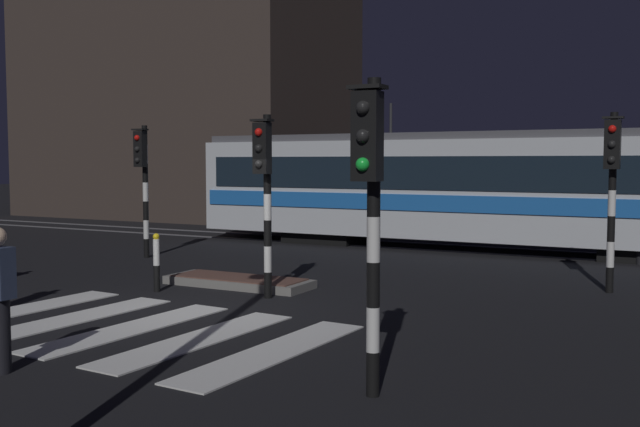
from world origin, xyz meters
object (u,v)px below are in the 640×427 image
at_px(traffic_light_median_centre, 265,178).
at_px(tram, 473,187).
at_px(traffic_light_corner_far_right, 612,174).
at_px(bollard_island_edge, 156,262).
at_px(traffic_light_corner_near_right, 370,189).
at_px(traffic_light_corner_far_left, 143,171).

relative_size(traffic_light_median_centre, tram, 0.20).
bearing_deg(traffic_light_corner_far_right, tram, 127.78).
bearing_deg(traffic_light_median_centre, tram, 81.97).
xyz_separation_m(tram, bollard_island_edge, (-3.44, -9.16, -1.19)).
bearing_deg(bollard_island_edge, traffic_light_corner_near_right, -32.01).
bearing_deg(tram, bollard_island_edge, -110.59).
xyz_separation_m(traffic_light_median_centre, bollard_island_edge, (-2.20, -0.35, -1.61)).
relative_size(traffic_light_corner_far_left, tram, 0.20).
relative_size(traffic_light_corner_near_right, tram, 0.20).
bearing_deg(traffic_light_median_centre, traffic_light_corner_near_right, -46.93).
distance_m(traffic_light_median_centre, tram, 8.91).
relative_size(tram, bollard_island_edge, 14.90).
bearing_deg(traffic_light_corner_far_right, bollard_island_edge, -153.38).
distance_m(traffic_light_corner_far_left, traffic_light_corner_near_right, 12.10).
relative_size(traffic_light_corner_far_left, traffic_light_median_centre, 1.02).
height_order(traffic_light_corner_far_left, tram, tram).
bearing_deg(bollard_island_edge, traffic_light_median_centre, 9.12).
distance_m(traffic_light_corner_near_right, traffic_light_corner_far_right, 7.76).
xyz_separation_m(traffic_light_corner_near_right, tram, (-2.64, 12.97, -0.44)).
xyz_separation_m(traffic_light_corner_far_left, tram, (6.93, 5.57, -0.48)).
distance_m(traffic_light_corner_far_left, tram, 8.90).
distance_m(traffic_light_corner_far_right, traffic_light_median_centre, 6.41).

